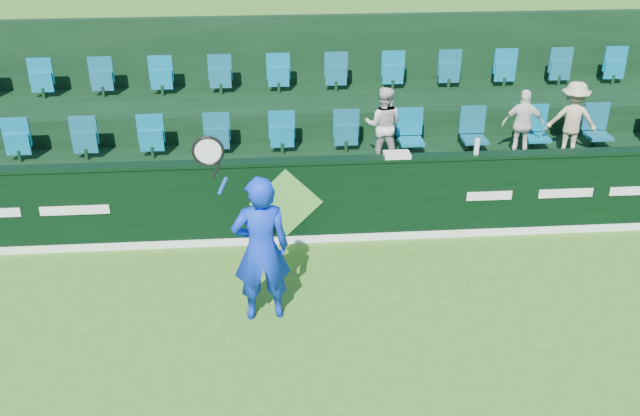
{
  "coord_description": "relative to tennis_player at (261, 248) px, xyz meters",
  "views": [
    {
      "loc": [
        -0.23,
        -5.64,
        5.46
      ],
      "look_at": [
        0.42,
        2.8,
        1.15
      ],
      "focal_mm": 40.0,
      "sensor_mm": 36.0,
      "label": 1
    }
  ],
  "objects": [
    {
      "name": "sponsor_hoarding",
      "position": [
        0.38,
        1.95,
        -0.33
      ],
      "size": [
        16.0,
        0.25,
        1.35
      ],
      "color": "black",
      "rests_on": "ground"
    },
    {
      "name": "stand_tier_front",
      "position": [
        0.38,
        3.05,
        -0.6
      ],
      "size": [
        16.0,
        2.0,
        0.8
      ],
      "primitive_type": "cube",
      "color": "black",
      "rests_on": "ground"
    },
    {
      "name": "stand_tier_back",
      "position": [
        0.38,
        4.95,
        -0.35
      ],
      "size": [
        16.0,
        1.8,
        1.3
      ],
      "primitive_type": "cube",
      "color": "black",
      "rests_on": "ground"
    },
    {
      "name": "stand_rear",
      "position": [
        0.38,
        5.4,
        0.22
      ],
      "size": [
        16.0,
        4.1,
        2.6
      ],
      "color": "black",
      "rests_on": "ground"
    },
    {
      "name": "seat_row_front",
      "position": [
        0.38,
        3.45,
        0.1
      ],
      "size": [
        13.5,
        0.5,
        0.6
      ],
      "primitive_type": "cube",
      "color": "#06698A",
      "rests_on": "stand_tier_front"
    },
    {
      "name": "seat_row_back",
      "position": [
        0.38,
        5.25,
        0.6
      ],
      "size": [
        13.5,
        0.5,
        0.6
      ],
      "primitive_type": "cube",
      "color": "#06698A",
      "rests_on": "stand_tier_back"
    },
    {
      "name": "tennis_player",
      "position": [
        0.0,
        0.0,
        0.0
      ],
      "size": [
        1.19,
        0.55,
        2.61
      ],
      "color": "#0C2ED1",
      "rests_on": "ground"
    },
    {
      "name": "spectator_left",
      "position": [
        2.01,
        3.07,
        0.43
      ],
      "size": [
        0.71,
        0.61,
        1.27
      ],
      "primitive_type": "imported",
      "rotation": [
        0.0,
        0.0,
        2.91
      ],
      "color": "silver",
      "rests_on": "stand_tier_front"
    },
    {
      "name": "spectator_middle",
      "position": [
        4.33,
        3.07,
        0.38
      ],
      "size": [
        0.72,
        0.4,
        1.16
      ],
      "primitive_type": "imported",
      "rotation": [
        0.0,
        0.0,
        2.96
      ],
      "color": "white",
      "rests_on": "stand_tier_front"
    },
    {
      "name": "spectator_right",
      "position": [
        5.15,
        3.07,
        0.44
      ],
      "size": [
        0.92,
        0.67,
        1.28
      ],
      "primitive_type": "imported",
      "rotation": [
        0.0,
        0.0,
        2.88
      ],
      "color": "tan",
      "rests_on": "stand_tier_front"
    },
    {
      "name": "towel",
      "position": [
        2.04,
        1.95,
        0.38
      ],
      "size": [
        0.39,
        0.25,
        0.06
      ],
      "primitive_type": "cube",
      "color": "silver",
      "rests_on": "sponsor_hoarding"
    },
    {
      "name": "drinks_bottle",
      "position": [
        3.23,
        1.95,
        0.47
      ],
      "size": [
        0.08,
        0.08,
        0.24
      ],
      "primitive_type": "cylinder",
      "color": "white",
      "rests_on": "sponsor_hoarding"
    }
  ]
}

